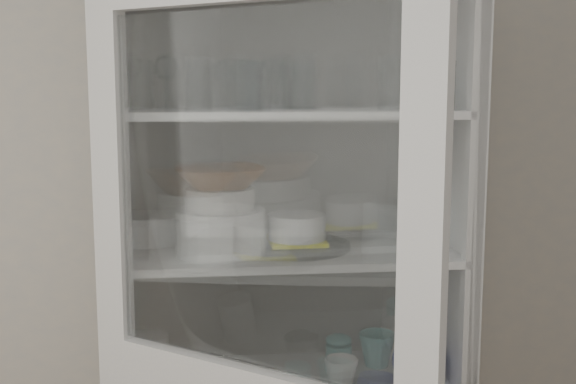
% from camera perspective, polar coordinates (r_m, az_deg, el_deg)
% --- Properties ---
extents(wall_back, '(3.60, 0.02, 2.60)m').
position_cam_1_polar(wall_back, '(2.31, -5.53, -2.29)').
color(wall_back, '#ACAAA4').
rests_on(wall_back, ground).
extents(pantry_cabinet, '(1.00, 0.45, 2.10)m').
position_cam_1_polar(pantry_cabinet, '(2.26, -0.17, -11.98)').
color(pantry_cabinet, silver).
rests_on(pantry_cabinet, floor).
extents(tumbler_0, '(0.09, 0.09, 0.14)m').
position_cam_1_polar(tumbler_0, '(1.89, -7.12, 8.44)').
color(tumbler_0, silver).
rests_on(tumbler_0, shelf_glass).
extents(tumbler_1, '(0.08, 0.08, 0.13)m').
position_cam_1_polar(tumbler_1, '(1.89, -2.76, 8.33)').
color(tumbler_1, silver).
rests_on(tumbler_1, shelf_glass).
extents(tumbler_2, '(0.08, 0.08, 0.13)m').
position_cam_1_polar(tumbler_2, '(1.92, -2.30, 8.36)').
color(tumbler_2, silver).
rests_on(tumbler_2, shelf_glass).
extents(tumbler_3, '(0.08, 0.08, 0.13)m').
position_cam_1_polar(tumbler_3, '(1.91, -3.11, 8.39)').
color(tumbler_3, silver).
rests_on(tumbler_3, shelf_glass).
extents(tumbler_4, '(0.08, 0.08, 0.15)m').
position_cam_1_polar(tumbler_4, '(1.94, 1.15, 8.69)').
color(tumbler_4, silver).
rests_on(tumbler_4, shelf_glass).
extents(tumbler_5, '(0.10, 0.10, 0.15)m').
position_cam_1_polar(tumbler_5, '(1.99, 8.13, 8.55)').
color(tumbler_5, silver).
rests_on(tumbler_5, shelf_glass).
extents(tumbler_6, '(0.08, 0.08, 0.13)m').
position_cam_1_polar(tumbler_6, '(2.02, 12.15, 8.24)').
color(tumbler_6, silver).
rests_on(tumbler_6, shelf_glass).
extents(tumbler_7, '(0.08, 0.08, 0.14)m').
position_cam_1_polar(tumbler_7, '(2.07, -11.54, 8.33)').
color(tumbler_7, silver).
rests_on(tumbler_7, shelf_glass).
extents(tumbler_8, '(0.07, 0.07, 0.13)m').
position_cam_1_polar(tumbler_8, '(2.06, -4.00, 8.31)').
color(tumbler_8, silver).
rests_on(tumbler_8, shelf_glass).
extents(tumbler_9, '(0.09, 0.09, 0.13)m').
position_cam_1_polar(tumbler_9, '(2.07, -0.15, 8.43)').
color(tumbler_9, silver).
rests_on(tumbler_9, shelf_glass).
extents(tumbler_10, '(0.09, 0.09, 0.15)m').
position_cam_1_polar(tumbler_10, '(2.06, 0.65, 8.62)').
color(tumbler_10, silver).
rests_on(tumbler_10, shelf_glass).
extents(tumbler_11, '(0.09, 0.09, 0.15)m').
position_cam_1_polar(tumbler_11, '(2.07, -0.65, 8.61)').
color(tumbler_11, silver).
rests_on(tumbler_11, shelf_glass).
extents(goblet_0, '(0.08, 0.08, 0.17)m').
position_cam_1_polar(goblet_0, '(2.12, -9.55, 8.78)').
color(goblet_0, silver).
rests_on(goblet_0, shelf_glass).
extents(goblet_1, '(0.07, 0.07, 0.15)m').
position_cam_1_polar(goblet_1, '(2.13, -5.07, 8.64)').
color(goblet_1, silver).
rests_on(goblet_1, shelf_glass).
extents(goblet_2, '(0.07, 0.07, 0.16)m').
position_cam_1_polar(goblet_2, '(2.17, -1.04, 8.79)').
color(goblet_2, silver).
rests_on(goblet_2, shelf_glass).
extents(goblet_3, '(0.07, 0.07, 0.15)m').
position_cam_1_polar(goblet_3, '(2.22, 10.43, 8.51)').
color(goblet_3, silver).
rests_on(goblet_3, shelf_glass).
extents(plate_stack_front, '(0.25, 0.25, 0.13)m').
position_cam_1_polar(plate_stack_front, '(2.02, -5.33, -3.13)').
color(plate_stack_front, silver).
rests_on(plate_stack_front, shelf_plates).
extents(plate_stack_back, '(0.21, 0.21, 0.08)m').
position_cam_1_polar(plate_stack_back, '(2.21, -10.80, -2.79)').
color(plate_stack_back, silver).
rests_on(plate_stack_back, shelf_plates).
extents(cream_bowl, '(0.21, 0.21, 0.06)m').
position_cam_1_polar(cream_bowl, '(2.01, -5.37, -0.53)').
color(cream_bowl, silver).
rests_on(cream_bowl, plate_stack_front).
extents(terracotta_bowl, '(0.28, 0.28, 0.06)m').
position_cam_1_polar(terracotta_bowl, '(2.00, -5.39, 1.17)').
color(terracotta_bowl, brown).
rests_on(terracotta_bowl, cream_bowl).
extents(glass_platter, '(0.34, 0.34, 0.02)m').
position_cam_1_polar(glass_platter, '(2.09, 0.71, -4.26)').
color(glass_platter, silver).
rests_on(glass_platter, shelf_plates).
extents(yellow_trivet, '(0.16, 0.16, 0.01)m').
position_cam_1_polar(yellow_trivet, '(2.08, 0.71, -3.88)').
color(yellow_trivet, yellow).
rests_on(yellow_trivet, glass_platter).
extents(white_ramekin, '(0.20, 0.20, 0.07)m').
position_cam_1_polar(white_ramekin, '(2.07, 0.71, -2.75)').
color(white_ramekin, silver).
rests_on(white_ramekin, yellow_trivet).
extents(grey_bowl_stack, '(0.14, 0.14, 0.16)m').
position_cam_1_polar(grey_bowl_stack, '(2.18, 10.64, -1.93)').
color(grey_bowl_stack, '#AEB8BA').
rests_on(grey_bowl_stack, shelf_plates).
extents(mug_blue, '(0.16, 0.16, 0.11)m').
position_cam_1_polar(mug_blue, '(2.21, 10.02, -13.36)').
color(mug_blue, '#0E198F').
rests_on(mug_blue, shelf_mugs).
extents(mug_teal, '(0.12, 0.12, 0.11)m').
position_cam_1_polar(mug_teal, '(2.31, 7.05, -12.24)').
color(mug_teal, '#2B6E7B').
rests_on(mug_teal, shelf_mugs).
extents(mug_white, '(0.11, 0.11, 0.09)m').
position_cam_1_polar(mug_white, '(2.15, 4.22, -14.11)').
color(mug_white, silver).
rests_on(mug_white, shelf_mugs).
extents(teal_jar, '(0.08, 0.08, 0.10)m').
position_cam_1_polar(teal_jar, '(2.27, 4.03, -12.70)').
color(teal_jar, '#2B6E7B').
rests_on(teal_jar, shelf_mugs).
extents(measuring_cups, '(0.09, 0.09, 0.04)m').
position_cam_1_polar(measuring_cups, '(2.16, -4.75, -14.71)').
color(measuring_cups, silver).
rests_on(measuring_cups, shelf_mugs).
extents(white_canister, '(0.14, 0.14, 0.14)m').
position_cam_1_polar(white_canister, '(2.22, -10.91, -12.78)').
color(white_canister, silver).
rests_on(white_canister, shelf_mugs).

